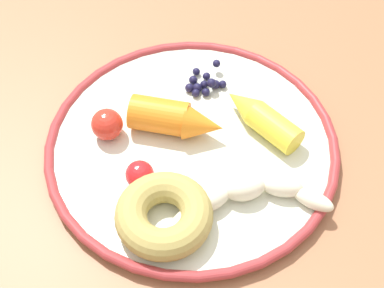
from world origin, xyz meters
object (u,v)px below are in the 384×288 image
(dining_table, at_px, (179,163))
(donut, at_px, (164,215))
(plate, at_px, (192,145))
(carrot_orange, at_px, (178,119))
(banana, at_px, (246,196))
(tomato_near, at_px, (140,175))
(tomato_mid, at_px, (107,124))
(carrot_yellow, at_px, (261,117))
(blueberry_pile, at_px, (204,83))

(dining_table, xyz_separation_m, donut, (-0.09, 0.12, 0.11))
(plate, relative_size, carrot_orange, 2.92)
(banana, distance_m, tomato_near, 0.12)
(dining_table, xyz_separation_m, plate, (-0.04, 0.02, 0.09))
(tomato_mid, bearing_deg, carrot_orange, -132.11)
(carrot_orange, height_order, carrot_yellow, carrot_orange)
(tomato_near, bearing_deg, donut, 161.59)
(donut, bearing_deg, blueberry_pile, -59.68)
(banana, height_order, tomato_mid, tomato_mid)
(carrot_orange, height_order, blueberry_pile, carrot_orange)
(donut, bearing_deg, carrot_orange, -52.83)
(banana, xyz_separation_m, blueberry_pile, (0.15, -0.10, -0.01))
(plate, distance_m, donut, 0.11)
(dining_table, height_order, carrot_orange, carrot_orange)
(carrot_orange, xyz_separation_m, donut, (-0.08, 0.10, -0.00))
(blueberry_pile, bearing_deg, banana, 146.91)
(blueberry_pile, distance_m, tomato_mid, 0.14)
(dining_table, relative_size, banana, 7.27)
(carrot_yellow, xyz_separation_m, blueberry_pile, (0.09, -0.00, -0.01))
(tomato_mid, bearing_deg, tomato_near, 164.15)
(plate, distance_m, blueberry_pile, 0.09)
(plate, bearing_deg, carrot_orange, -10.05)
(carrot_orange, relative_size, carrot_yellow, 1.09)
(carrot_yellow, distance_m, donut, 0.17)
(blueberry_pile, xyz_separation_m, tomato_mid, (0.03, 0.14, 0.01))
(blueberry_pile, bearing_deg, donut, 120.32)
(dining_table, distance_m, blueberry_pile, 0.12)
(banana, distance_m, donut, 0.09)
(plate, distance_m, carrot_orange, 0.04)
(plate, relative_size, tomato_near, 10.82)
(dining_table, bearing_deg, plate, 155.91)
(banana, bearing_deg, carrot_yellow, -59.62)
(dining_table, distance_m, plate, 0.10)
(carrot_orange, distance_m, tomato_mid, 0.08)
(tomato_mid, bearing_deg, donut, 163.07)
(plate, height_order, tomato_mid, tomato_mid)
(carrot_orange, bearing_deg, banana, 169.13)
(donut, height_order, blueberry_pile, donut)
(carrot_yellow, bearing_deg, tomato_mid, 46.74)
(dining_table, xyz_separation_m, blueberry_pile, (0.01, -0.06, 0.10))
(banana, distance_m, blueberry_pile, 0.18)
(donut, bearing_deg, tomato_mid, -16.93)
(banana, relative_size, tomato_near, 4.74)
(carrot_orange, height_order, tomato_near, carrot_orange)
(dining_table, relative_size, plate, 3.18)
(carrot_orange, bearing_deg, dining_table, -44.92)
(dining_table, height_order, banana, banana)
(banana, xyz_separation_m, donut, (0.05, 0.08, 0.00))
(carrot_yellow, bearing_deg, banana, 120.38)
(carrot_orange, distance_m, tomato_near, 0.09)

